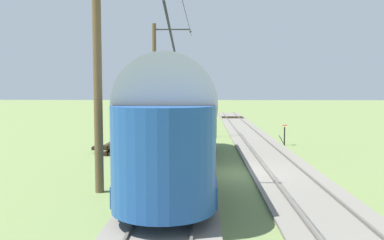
% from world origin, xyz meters
% --- Properties ---
extents(ground_plane, '(220.00, 220.00, 0.00)m').
position_xyz_m(ground_plane, '(0.00, 0.00, 0.00)').
color(ground_plane, olive).
extents(track_streetcar_siding, '(2.80, 80.00, 0.18)m').
position_xyz_m(track_streetcar_siding, '(-2.09, -0.31, 0.05)').
color(track_streetcar_siding, slate).
rests_on(track_streetcar_siding, ground).
extents(track_adjacent_siding, '(2.80, 80.00, 0.18)m').
position_xyz_m(track_adjacent_siding, '(2.09, -0.31, 0.05)').
color(track_adjacent_siding, slate).
rests_on(track_adjacent_siding, ground).
extents(vintage_streetcar, '(2.65, 16.13, 5.37)m').
position_xyz_m(vintage_streetcar, '(2.09, -0.58, 2.25)').
color(vintage_streetcar, '#1E4C93').
rests_on(vintage_streetcar, ground).
extents(catenary_pole_foreground, '(2.67, 0.28, 7.80)m').
position_xyz_m(catenary_pole_foreground, '(4.48, -11.41, 4.05)').
color(catenary_pole_foreground, brown).
rests_on(catenary_pole_foreground, ground).
extents(catenary_pole_mid_near, '(2.67, 0.28, 7.80)m').
position_xyz_m(catenary_pole_mid_near, '(4.48, 2.99, 4.05)').
color(catenary_pole_mid_near, brown).
rests_on(catenary_pole_mid_near, ground).
extents(switch_stand, '(0.50, 0.30, 1.24)m').
position_xyz_m(switch_stand, '(-3.68, -8.28, 0.70)').
color(switch_stand, black).
rests_on(switch_stand, ground).
extents(spare_tie_stack, '(2.40, 2.40, 0.54)m').
position_xyz_m(spare_tie_stack, '(5.85, -5.19, 0.27)').
color(spare_tie_stack, '#2D2316').
rests_on(spare_tie_stack, ground).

